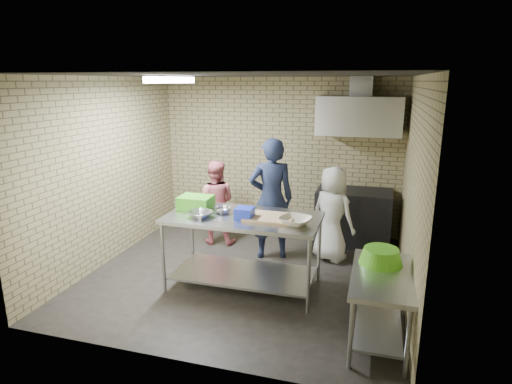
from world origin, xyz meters
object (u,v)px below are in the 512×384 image
(man_navy, at_px, (271,199))
(side_counter, at_px, (379,307))
(stove, at_px, (353,217))
(bottle_red, at_px, (363,119))
(green_crate, at_px, (196,203))
(blue_tub, at_px, (244,213))
(woman_pink, at_px, (215,202))
(prep_table, at_px, (243,252))
(green_basin, at_px, (381,256))
(woman_white, at_px, (332,214))

(man_navy, bearing_deg, side_counter, 110.57)
(stove, bearing_deg, bottle_red, 78.23)
(green_crate, relative_size, blue_tub, 2.00)
(side_counter, bearing_deg, woman_pink, 140.97)
(prep_table, distance_m, woman_pink, 1.68)
(stove, distance_m, man_navy, 1.56)
(stove, height_order, woman_pink, woman_pink)
(woman_pink, bearing_deg, bottle_red, -167.63)
(bottle_red, distance_m, man_navy, 2.02)
(woman_pink, bearing_deg, side_counter, 132.62)
(green_basin, height_order, woman_pink, woman_pink)
(side_counter, xyz_separation_m, bottle_red, (-0.40, 2.99, 1.65))
(man_navy, distance_m, woman_pink, 1.10)
(prep_table, bearing_deg, stove, 57.61)
(blue_tub, height_order, bottle_red, bottle_red)
(stove, distance_m, woman_pink, 2.29)
(prep_table, relative_size, green_basin, 4.23)
(bottle_red, height_order, woman_pink, bottle_red)
(blue_tub, distance_m, green_basin, 1.71)
(blue_tub, xyz_separation_m, man_navy, (0.05, 1.16, -0.12))
(stove, bearing_deg, green_basin, -80.24)
(green_crate, xyz_separation_m, woman_pink, (-0.23, 1.26, -0.36))
(prep_table, relative_size, man_navy, 1.06)
(green_crate, bearing_deg, prep_table, -9.73)
(bottle_red, height_order, man_navy, bottle_red)
(green_crate, bearing_deg, green_basin, -14.73)
(side_counter, relative_size, stove, 1.00)
(green_basin, height_order, bottle_red, bottle_red)
(man_navy, xyz_separation_m, woman_pink, (-1.03, 0.32, -0.22))
(side_counter, xyz_separation_m, blue_tub, (-1.66, 0.66, 0.67))
(prep_table, relative_size, woman_pink, 1.40)
(bottle_red, bearing_deg, woman_pink, -159.28)
(prep_table, height_order, green_basin, prep_table)
(green_crate, xyz_separation_m, green_basin, (2.39, -0.63, -0.22))
(bottle_red, distance_m, woman_pink, 2.74)
(woman_pink, bearing_deg, stove, -172.85)
(green_basin, bearing_deg, stove, 99.76)
(side_counter, distance_m, woman_pink, 3.42)
(prep_table, height_order, side_counter, prep_table)
(man_navy, bearing_deg, prep_table, 63.62)
(green_crate, bearing_deg, blue_tub, -16.35)
(blue_tub, height_order, woman_pink, woman_pink)
(side_counter, bearing_deg, blue_tub, 158.38)
(prep_table, xyz_separation_m, man_navy, (0.10, 1.06, 0.43))
(green_basin, bearing_deg, green_crate, 165.27)
(side_counter, distance_m, blue_tub, 1.91)
(woman_pink, distance_m, woman_white, 1.93)
(blue_tub, bearing_deg, bottle_red, 61.55)
(blue_tub, bearing_deg, woman_pink, 123.44)
(side_counter, distance_m, stove, 2.79)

